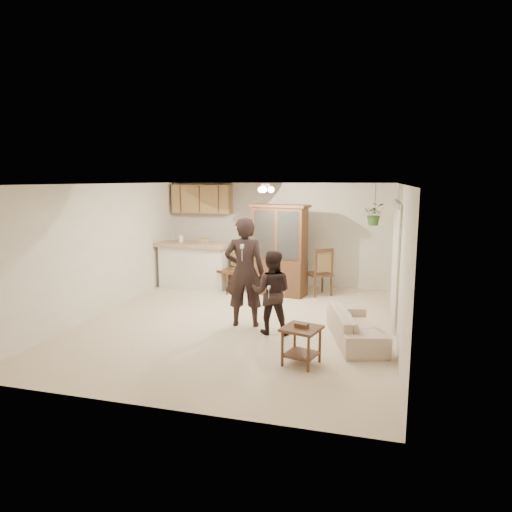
% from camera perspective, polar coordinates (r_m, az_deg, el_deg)
% --- Properties ---
extents(floor, '(6.50, 6.50, 0.00)m').
position_cam_1_polar(floor, '(8.41, -2.23, -8.32)').
color(floor, beige).
rests_on(floor, ground).
extents(ceiling, '(5.50, 6.50, 0.02)m').
position_cam_1_polar(ceiling, '(8.00, -2.35, 8.98)').
color(ceiling, silver).
rests_on(ceiling, wall_back).
extents(wall_back, '(5.50, 0.02, 2.50)m').
position_cam_1_polar(wall_back, '(11.22, 2.71, 2.74)').
color(wall_back, silver).
rests_on(wall_back, ground).
extents(wall_front, '(5.50, 0.02, 2.50)m').
position_cam_1_polar(wall_front, '(5.17, -13.21, -5.58)').
color(wall_front, silver).
rests_on(wall_front, ground).
extents(wall_left, '(0.02, 6.50, 2.50)m').
position_cam_1_polar(wall_left, '(9.31, -18.66, 0.84)').
color(wall_left, silver).
rests_on(wall_left, ground).
extents(wall_right, '(0.02, 6.50, 2.50)m').
position_cam_1_polar(wall_right, '(7.75, 17.49, -0.76)').
color(wall_right, silver).
rests_on(wall_right, ground).
extents(breakfast_bar, '(1.60, 0.55, 1.00)m').
position_cam_1_polar(breakfast_bar, '(11.05, -7.76, -1.38)').
color(breakfast_bar, silver).
rests_on(breakfast_bar, floor).
extents(bar_top, '(1.75, 0.70, 0.08)m').
position_cam_1_polar(bar_top, '(10.96, -7.83, 1.44)').
color(bar_top, tan).
rests_on(bar_top, breakfast_bar).
extents(upper_cabinets, '(1.50, 0.34, 0.70)m').
position_cam_1_polar(upper_cabinets, '(11.55, -6.77, 7.11)').
color(upper_cabinets, olive).
rests_on(upper_cabinets, wall_back).
extents(vertical_blinds, '(0.06, 2.30, 2.10)m').
position_cam_1_polar(vertical_blinds, '(8.66, 16.97, -0.70)').
color(vertical_blinds, silver).
rests_on(vertical_blinds, wall_right).
extents(ceiling_fixture, '(0.36, 0.36, 0.20)m').
position_cam_1_polar(ceiling_fixture, '(9.10, 1.17, 8.42)').
color(ceiling_fixture, beige).
rests_on(ceiling_fixture, ceiling).
extents(hanging_plant, '(0.43, 0.37, 0.48)m').
position_cam_1_polar(hanging_plant, '(10.06, 14.61, 5.09)').
color(hanging_plant, '#224E1F').
rests_on(hanging_plant, ceiling).
extents(plant_cord, '(0.01, 0.01, 0.65)m').
position_cam_1_polar(plant_cord, '(10.04, 14.68, 6.94)').
color(plant_cord, '#29241E').
rests_on(plant_cord, ceiling).
extents(sofa, '(1.21, 2.00, 0.73)m').
position_cam_1_polar(sofa, '(7.55, 12.41, -7.73)').
color(sofa, beige).
rests_on(sofa, floor).
extents(adult, '(0.73, 0.55, 1.80)m').
position_cam_1_polar(adult, '(8.03, -1.43, -2.52)').
color(adult, black).
rests_on(adult, floor).
extents(child, '(0.70, 0.57, 1.35)m').
position_cam_1_polar(child, '(7.68, 1.96, -4.80)').
color(child, black).
rests_on(child, floor).
extents(china_hutch, '(1.36, 0.74, 2.03)m').
position_cam_1_polar(china_hutch, '(10.21, 2.97, 0.67)').
color(china_hutch, '#3D2516').
rests_on(china_hutch, floor).
extents(side_table, '(0.61, 0.61, 0.60)m').
position_cam_1_polar(side_table, '(6.55, 5.68, -11.02)').
color(side_table, '#3D2516').
rests_on(side_table, floor).
extents(chair_bar, '(0.57, 0.57, 1.14)m').
position_cam_1_polar(chair_bar, '(10.75, -1.63, -2.57)').
color(chair_bar, '#3D2516').
rests_on(chair_bar, floor).
extents(chair_hutch_left, '(0.68, 0.68, 1.10)m').
position_cam_1_polar(chair_hutch_left, '(10.61, -3.42, -2.81)').
color(chair_hutch_left, '#3D2516').
rests_on(chair_hutch_left, floor).
extents(chair_hutch_right, '(0.67, 0.67, 1.09)m').
position_cam_1_polar(chair_hutch_right, '(10.37, 7.87, -3.20)').
color(chair_hutch_right, '#3D2516').
rests_on(chair_hutch_right, floor).
extents(controller_adult, '(0.08, 0.18, 0.05)m').
position_cam_1_polar(controller_adult, '(7.48, -1.76, 1.21)').
color(controller_adult, white).
rests_on(controller_adult, adult).
extents(controller_child, '(0.05, 0.13, 0.04)m').
position_cam_1_polar(controller_child, '(7.32, 1.60, -3.96)').
color(controller_child, white).
rests_on(controller_child, child).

